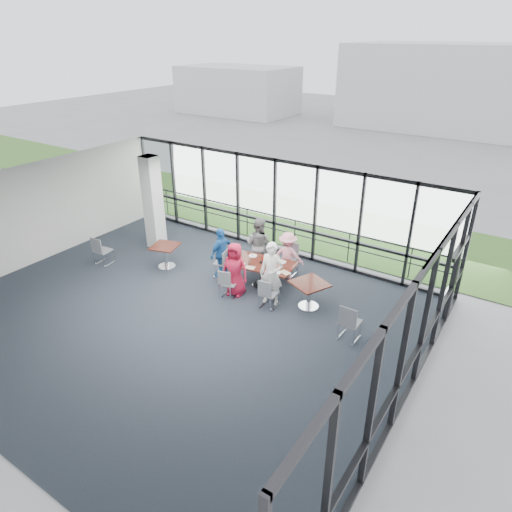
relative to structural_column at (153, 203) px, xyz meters
The scene contains 42 objects.
floor 4.96m from the structural_column, 39.81° to the right, with size 12.00×10.00×0.02m, color #202830.
ceiling 4.95m from the structural_column, 39.81° to the right, with size 12.00×10.00×0.04m, color silver.
wall_left 3.84m from the structural_column, 128.66° to the right, with size 0.10×10.00×3.20m, color silver.
curtain_wall_back 4.12m from the structural_column, 29.05° to the left, with size 12.00×0.10×3.20m, color white.
curtain_wall_right 10.06m from the structural_column, 17.35° to the right, with size 0.10×10.00×3.20m, color white.
exit_door 9.64m from the structural_column, ahead, with size 0.12×1.60×2.10m, color black.
structural_column is the anchor object (origin of this frame).
apron 8.04m from the structural_column, 62.78° to the left, with size 80.00×70.00×0.02m, color gray.
grass_strip 6.36m from the structural_column, 54.25° to the left, with size 80.00×5.00×0.01m, color #396324.
hangar_aux 28.85m from the structural_column, 119.94° to the left, with size 10.00×6.00×4.00m, color #BABDC2.
guard_rail 4.57m from the structural_column, 35.84° to the left, with size 0.06×0.06×12.00m, color #2D2D33.
main_table 4.71m from the structural_column, ahead, with size 2.06×1.34×0.75m.
side_table_left 1.98m from the structural_column, 35.63° to the right, with size 0.98×0.98×0.75m.
side_table_right 6.41m from the structural_column, ahead, with size 1.14×1.14×0.75m.
diner_near_left 4.46m from the structural_column, 15.06° to the right, with size 0.78×0.51×1.59m, color #B21533.
diner_near_right 5.46m from the structural_column, 10.23° to the right, with size 0.66×0.48×1.81m, color white.
diner_far_left 4.06m from the structural_column, ahead, with size 0.85×0.52×1.74m, color slate.
diner_far_right 5.10m from the structural_column, ahead, with size 0.97×0.50×1.51m, color pink.
diner_end 3.39m from the structural_column, ahead, with size 0.93×0.51×1.59m, color #1D5DA7.
chair_main_nl 4.53m from the structural_column, 17.58° to the right, with size 0.40×0.40×0.82m, color slate, non-canonical shape.
chair_main_nr 5.67m from the structural_column, 12.54° to the right, with size 0.41×0.41×0.85m, color slate, non-canonical shape.
chair_main_fl 4.23m from the structural_column, ahead, with size 0.44×0.44×0.90m, color slate, non-canonical shape.
chair_main_fr 5.07m from the structural_column, ahead, with size 0.48×0.48×0.99m, color slate, non-canonical shape.
chair_main_end 3.47m from the structural_column, ahead, with size 0.43×0.43×0.87m, color slate, non-canonical shape.
chair_spare_la 2.30m from the structural_column, 102.45° to the right, with size 0.45×0.45×0.93m, color slate, non-canonical shape.
chair_spare_lb 1.21m from the structural_column, 130.27° to the left, with size 0.43×0.43×0.88m, color slate, non-canonical shape.
chair_spare_r 8.00m from the structural_column, ahead, with size 0.47×0.47×0.96m, color slate, non-canonical shape.
plate_nl 4.27m from the structural_column, ahead, with size 0.28×0.28×0.01m, color white.
plate_nr 5.36m from the structural_column, ahead, with size 0.28×0.28×0.01m, color white.
plate_fl 4.21m from the structural_column, ahead, with size 0.26×0.26×0.01m, color white.
plate_fr 5.13m from the structural_column, ahead, with size 0.27×0.27×0.01m, color white.
plate_end 3.93m from the structural_column, ahead, with size 0.24×0.24×0.01m, color white.
tumbler_a 4.45m from the structural_column, ahead, with size 0.07×0.07×0.14m, color white.
tumbler_b 4.99m from the structural_column, ahead, with size 0.07×0.07×0.14m, color white.
tumbler_c 4.73m from the structural_column, ahead, with size 0.07×0.07×0.15m, color white.
tumbler_d 4.07m from the structural_column, ahead, with size 0.07×0.07×0.14m, color white.
menu_a 4.61m from the structural_column, ahead, with size 0.28×0.20×0.00m, color silver.
menu_b 5.55m from the structural_column, ahead, with size 0.30×0.21×0.00m, color silver.
menu_c 4.75m from the structural_column, ahead, with size 0.28×0.19×0.00m, color silver.
condiment_caddy 4.68m from the structural_column, ahead, with size 0.10×0.07×0.04m, color black.
ketchup_bottle 4.66m from the structural_column, ahead, with size 0.06×0.06×0.18m, color #990501.
green_bottle 4.78m from the structural_column, ahead, with size 0.05×0.05×0.20m, color #257E41.
Camera 1 is at (7.39, -7.25, 6.83)m, focal length 32.00 mm.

